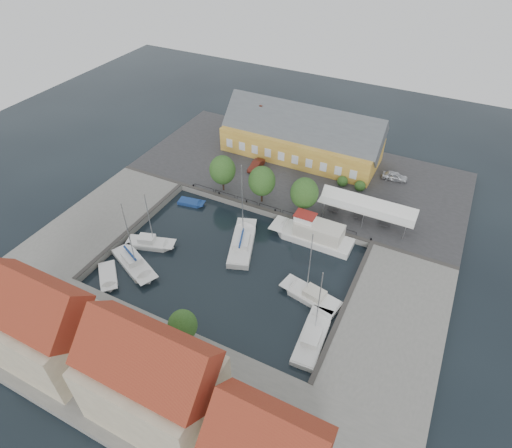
{
  "coord_description": "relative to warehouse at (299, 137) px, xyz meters",
  "views": [
    {
      "loc": [
        21.73,
        -37.21,
        41.78
      ],
      "look_at": [
        0.0,
        6.0,
        1.5
      ],
      "focal_mm": 30.0,
      "sensor_mm": 36.0,
      "label": 1
    }
  ],
  "objects": [
    {
      "name": "east_quay",
      "position": [
        24.6,
        -30.36,
        -3.93
      ],
      "size": [
        12.0,
        24.0,
        1.0
      ],
      "primitive_type": "cube",
      "color": "slate",
      "rests_on": "ground"
    },
    {
      "name": "north_quay",
      "position": [
        2.6,
        -5.36,
        -3.93
      ],
      "size": [
        56.0,
        26.0,
        1.0
      ],
      "primitive_type": "cube",
      "color": "#2D2D30",
      "rests_on": "ground"
    },
    {
      "name": "launch_sw",
      "position": [
        -10.75,
        -39.48,
        -4.34
      ],
      "size": [
        5.47,
        5.37,
        0.98
      ],
      "color": "white",
      "rests_on": "ground"
    },
    {
      "name": "west_boat_d",
      "position": [
        -9.1,
        -36.18,
        -4.16
      ],
      "size": [
        9.09,
        6.03,
        11.82
      ],
      "color": "white",
      "rests_on": "ground"
    },
    {
      "name": "townhouses",
      "position": [
        4.52,
        -51.6,
        1.4
      ],
      "size": [
        36.3,
        8.5,
        12.0
      ],
      "color": "beige",
      "rests_on": "south_bank"
    },
    {
      "name": "south_bank",
      "position": [
        2.6,
        -49.36,
        -3.93
      ],
      "size": [
        56.0,
        14.0,
        1.0
      ],
      "primitive_type": "cube",
      "color": "slate",
      "rests_on": "ground"
    },
    {
      "name": "tent_canopy",
      "position": [
        16.6,
        -13.86,
        -0.74
      ],
      "size": [
        14.0,
        4.0,
        2.83
      ],
      "color": "silver",
      "rests_on": "north_quay"
    },
    {
      "name": "launch_nw",
      "position": [
        -9.94,
        -20.87,
        -4.34
      ],
      "size": [
        4.57,
        2.41,
        0.88
      ],
      "color": "navy",
      "rests_on": "ground"
    },
    {
      "name": "west_boat_c",
      "position": [
        -9.72,
        -31.93,
        -4.17
      ],
      "size": [
        7.39,
        4.28,
        9.81
      ],
      "color": "white",
      "rests_on": "ground"
    },
    {
      "name": "center_sailboat",
      "position": [
        2.3,
        -26.14,
        -4.07
      ],
      "size": [
        6.12,
        10.32,
        13.62
      ],
      "color": "white",
      "rests_on": "ground"
    },
    {
      "name": "east_boat_c",
      "position": [
        16.97,
        -36.61,
        -4.17
      ],
      "size": [
        3.23,
        8.78,
        10.99
      ],
      "color": "white",
      "rests_on": "ground"
    },
    {
      "name": "east_boat_b",
      "position": [
        14.68,
        -30.75,
        -4.17
      ],
      "size": [
        8.35,
        4.14,
        11.03
      ],
      "color": "white",
      "rests_on": "ground"
    },
    {
      "name": "quay_edge_fittings",
      "position": [
        2.62,
        -23.61,
        -3.37
      ],
      "size": [
        56.0,
        24.72,
        0.4
      ],
      "color": "#383533",
      "rests_on": "north_quay"
    },
    {
      "name": "trawler",
      "position": [
        11.0,
        -20.26,
        -3.41
      ],
      "size": [
        12.48,
        3.79,
        5.0
      ],
      "color": "white",
      "rests_on": "ground"
    },
    {
      "name": "warehouse",
      "position": [
        0.0,
        0.0,
        0.0
      ],
      "size": [
        28.56,
        14.0,
        9.55
      ],
      "color": "#BE882E",
      "rests_on": "north_quay"
    },
    {
      "name": "car_silver",
      "position": [
        18.06,
        -0.74,
        -2.69
      ],
      "size": [
        4.46,
        2.17,
        1.47
      ],
      "primitive_type": "imported",
      "rotation": [
        0.0,
        0.0,
        1.67
      ],
      "color": "#B9BBC2",
      "rests_on": "north_quay"
    },
    {
      "name": "ground",
      "position": [
        2.6,
        -28.36,
        -4.43
      ],
      "size": [
        140.0,
        140.0,
        0.0
      ],
      "primitive_type": "plane",
      "color": "black",
      "rests_on": "ground"
    },
    {
      "name": "car_red",
      "position": [
        -4.51,
        -8.17,
        -2.72
      ],
      "size": [
        1.53,
        4.32,
        1.42
      ],
      "primitive_type": "imported",
      "rotation": [
        0.0,
        0.0,
        0.01
      ],
      "color": "maroon",
      "rests_on": "north_quay"
    },
    {
      "name": "quay_trees",
      "position": [
        0.6,
        -16.36,
        0.45
      ],
      "size": [
        18.2,
        4.2,
        6.3
      ],
      "color": "black",
      "rests_on": "north_quay"
    },
    {
      "name": "west_quay",
      "position": [
        -19.4,
        -30.36,
        -3.93
      ],
      "size": [
        12.0,
        24.0,
        1.0
      ],
      "primitive_type": "cube",
      "color": "slate",
      "rests_on": "ground"
    }
  ]
}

